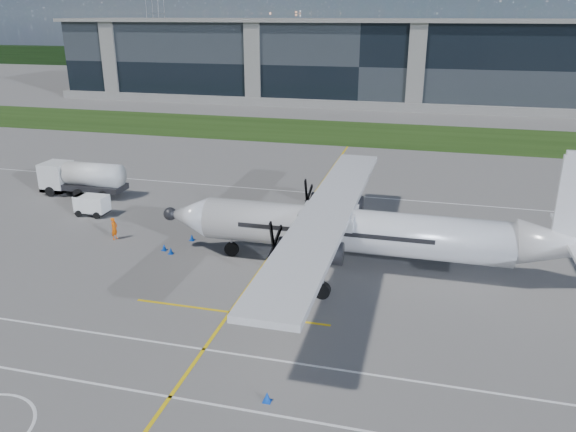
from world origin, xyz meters
TOP-DOWN VIEW (x-y plane):
  - ground at (0.00, 40.00)m, footprint 400.00×400.00m
  - grass_strip at (0.00, 48.00)m, footprint 400.00×18.00m
  - terminal_building at (0.00, 80.00)m, footprint 120.00×20.00m
  - tree_line at (0.00, 140.00)m, footprint 400.00×6.00m
  - pylon_west at (-80.00, 150.00)m, footprint 9.00×4.60m
  - yellow_taxiway_centerline at (3.00, 10.00)m, footprint 0.20×70.00m
  - white_lane_line at (0.00, -14.00)m, footprint 90.00×0.15m
  - turboprop_aircraft at (10.05, 1.75)m, footprint 29.23×30.31m
  - fuel_tanker_truck at (-19.02, 11.87)m, footprint 8.66×2.81m
  - baggage_tug at (-14.41, 7.01)m, footprint 2.92×1.75m
  - ground_crew_person at (-9.59, 2.51)m, footprint 0.63×0.85m
  - safety_cone_fwd at (-4.88, 1.43)m, footprint 0.36×0.36m
  - safety_cone_portwing at (7.40, -13.19)m, footprint 0.36×0.36m
  - safety_cone_nose_stbd at (-3.68, 3.75)m, footprint 0.36×0.36m
  - safety_cone_nose_port at (-4.13, 0.97)m, footprint 0.36×0.36m
  - safety_cone_stbdwing at (6.73, 16.47)m, footprint 0.36×0.36m

SIDE VIEW (x-z plane):
  - ground at x=0.00m, z-range 0.00..0.00m
  - yellow_taxiway_centerline at x=3.00m, z-range 0.00..0.01m
  - white_lane_line at x=0.00m, z-range 0.00..0.01m
  - grass_strip at x=0.00m, z-range 0.00..0.04m
  - safety_cone_fwd at x=-4.88m, z-range 0.00..0.50m
  - safety_cone_portwing at x=7.40m, z-range 0.00..0.50m
  - safety_cone_nose_stbd at x=-3.68m, z-range 0.00..0.50m
  - safety_cone_nose_port at x=-4.13m, z-range 0.00..0.50m
  - safety_cone_stbdwing at x=6.73m, z-range 0.00..0.50m
  - baggage_tug at x=-14.41m, z-range 0.00..1.75m
  - ground_crew_person at x=-9.59m, z-range 0.00..2.00m
  - fuel_tanker_truck at x=-19.02m, z-range 0.00..3.25m
  - tree_line at x=0.00m, z-range 0.00..6.00m
  - turboprop_aircraft at x=10.05m, z-range 0.00..9.09m
  - terminal_building at x=0.00m, z-range 0.00..15.00m
  - pylon_west at x=-80.00m, z-range 0.00..30.00m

